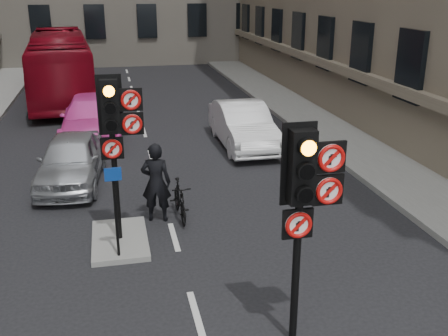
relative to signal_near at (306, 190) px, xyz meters
name	(u,v)px	position (x,y,z in m)	size (l,w,h in m)	color
pavement_right	(341,133)	(5.71, 11.01, -2.50)	(3.00, 50.00, 0.16)	gray
centre_island	(120,240)	(-2.69, 4.01, -2.52)	(1.20, 2.00, 0.12)	gray
signal_near	(306,190)	(0.00, 0.00, 0.00)	(0.91, 0.40, 3.58)	black
signal_far	(116,124)	(-2.60, 4.00, 0.12)	(0.91, 0.40, 3.58)	black
car_silver	(71,160)	(-3.87, 8.01, -1.88)	(1.66, 4.12, 1.40)	#B1B4B9
car_white	(243,125)	(1.77, 10.46, -1.83)	(1.60, 4.59, 1.51)	white
car_pink	(92,118)	(-3.38, 12.58, -1.83)	(2.11, 5.19, 1.51)	#F046B2
bus_red	(60,66)	(-4.94, 20.32, -0.99)	(2.67, 11.41, 3.18)	maroon
motorcycle	(180,200)	(-1.21, 5.01, -2.12)	(0.44, 1.55, 0.93)	black
motorcyclist	(156,182)	(-1.75, 5.01, -1.62)	(0.71, 0.46, 1.93)	black
info_sign	(115,200)	(-2.73, 3.19, -1.22)	(0.33, 0.10, 1.93)	black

